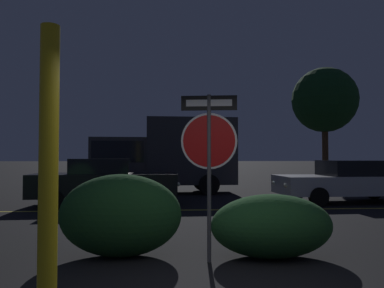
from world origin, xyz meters
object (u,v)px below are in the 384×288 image
(hedge_bush_2, at_px, (121,215))
(hedge_bush_3, at_px, (272,226))
(stop_sign, at_px, (209,143))
(yellow_pole_left, at_px, (48,177))
(passing_car_2, at_px, (105,182))
(passing_car_3, at_px, (349,181))
(delivery_truck, at_px, (165,154))
(tree_1, at_px, (325,100))

(hedge_bush_2, distance_m, hedge_bush_3, 2.33)
(stop_sign, relative_size, yellow_pole_left, 0.91)
(hedge_bush_2, relative_size, passing_car_2, 0.41)
(hedge_bush_3, xyz_separation_m, passing_car_3, (4.54, 6.67, 0.23))
(passing_car_2, height_order, passing_car_3, passing_car_2)
(yellow_pole_left, height_order, hedge_bush_2, yellow_pole_left)
(stop_sign, distance_m, hedge_bush_3, 1.61)
(stop_sign, bearing_deg, passing_car_3, 59.21)
(passing_car_2, bearing_deg, hedge_bush_2, 8.91)
(passing_car_2, relative_size, passing_car_3, 0.94)
(stop_sign, height_order, delivery_truck, delivery_truck)
(stop_sign, height_order, passing_car_2, stop_sign)
(passing_car_2, relative_size, tree_1, 0.74)
(yellow_pole_left, xyz_separation_m, hedge_bush_2, (0.32, 2.50, -0.72))
(yellow_pole_left, xyz_separation_m, hedge_bush_3, (2.64, 2.29, -0.88))
(hedge_bush_3, bearing_deg, hedge_bush_2, 174.87)
(yellow_pole_left, height_order, tree_1, tree_1)
(hedge_bush_3, bearing_deg, passing_car_2, 119.38)
(hedge_bush_2, height_order, tree_1, tree_1)
(hedge_bush_3, distance_m, delivery_truck, 10.51)
(hedge_bush_2, bearing_deg, passing_car_3, 43.31)
(passing_car_3, xyz_separation_m, tree_1, (2.19, 7.03, 3.84))
(passing_car_3, bearing_deg, hedge_bush_3, 143.48)
(yellow_pole_left, relative_size, passing_car_2, 0.59)
(yellow_pole_left, distance_m, passing_car_2, 8.78)
(delivery_truck, bearing_deg, stop_sign, -178.56)
(hedge_bush_2, xyz_separation_m, passing_car_3, (6.86, 6.46, 0.08))
(yellow_pole_left, distance_m, delivery_truck, 12.63)
(hedge_bush_3, bearing_deg, yellow_pole_left, -139.02)
(tree_1, bearing_deg, hedge_bush_2, -123.84)
(passing_car_2, bearing_deg, tree_1, 122.35)
(stop_sign, relative_size, delivery_truck, 0.41)
(passing_car_2, bearing_deg, yellow_pole_left, 3.50)
(yellow_pole_left, bearing_deg, hedge_bush_3, 40.98)
(stop_sign, height_order, hedge_bush_3, stop_sign)
(passing_car_2, bearing_deg, passing_car_3, 88.99)
(yellow_pole_left, height_order, hedge_bush_3, yellow_pole_left)
(tree_1, bearing_deg, hedge_bush_3, -116.16)
(yellow_pole_left, bearing_deg, hedge_bush_2, 82.67)
(hedge_bush_3, height_order, passing_car_2, passing_car_2)
(passing_car_2, height_order, tree_1, tree_1)
(passing_car_2, height_order, delivery_truck, delivery_truck)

